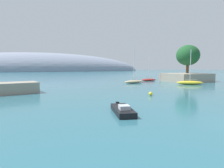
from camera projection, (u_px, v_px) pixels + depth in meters
The scene contains 8 objects.
shore_outcrop at pixel (186, 77), 61.73m from camera, with size 12.97×11.51×2.69m, color gray.
tree_clump_shore at pixel (188, 55), 62.56m from camera, with size 7.56×7.56×9.39m.
distant_ridge at pixel (42, 71), 218.20m from camera, with size 248.51×69.24×42.75m, color gray.
sailboat_yellow_near_shore at pixel (190, 82), 50.95m from camera, with size 7.06×5.13×9.46m.
sailboat_sand_mid_mooring at pixel (134, 81), 55.61m from camera, with size 7.07×3.31×10.76m.
sailboat_red_outer_mooring at pixel (149, 80), 64.21m from camera, with size 5.64×1.66×9.10m.
motorboat_black_foreground at pixel (123, 110), 19.24m from camera, with size 2.81×5.47×0.97m.
mooring_buoy_yellow at pixel (151, 94), 31.09m from camera, with size 0.64×0.64×0.64m, color yellow.
Camera 1 is at (-15.86, -8.15, 4.72)m, focal length 30.07 mm.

